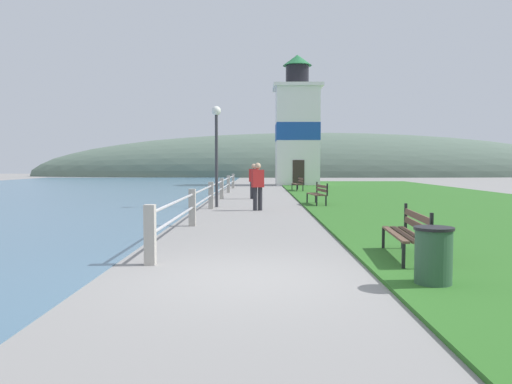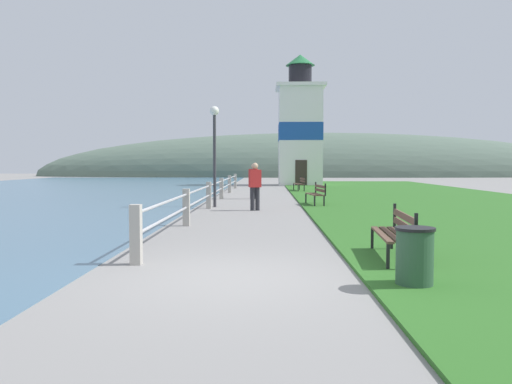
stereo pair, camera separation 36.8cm
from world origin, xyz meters
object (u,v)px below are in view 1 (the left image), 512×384
object	(u,v)px
lighthouse	(297,129)
person_strolling	(258,185)
lamp_post	(216,137)
park_bench_near	(409,230)
person_by_railing	(254,180)
park_bench_far	(299,183)
trash_bin	(433,257)
park_bench_midway	(318,193)

from	to	relation	value
lighthouse	person_strolling	size ratio (longest dim) A/B	5.95
lamp_post	park_bench_near	bearing A→B (deg)	-68.46
person_by_railing	lamp_post	bearing A→B (deg)	176.69
lighthouse	lamp_post	bearing A→B (deg)	-102.87
park_bench_far	lamp_post	bearing A→B (deg)	64.45
park_bench_far	person_by_railing	bearing A→B (deg)	62.30
park_bench_near	person_strolling	size ratio (longest dim) A/B	1.13
park_bench_near	lighthouse	world-z (taller)	lighthouse
lighthouse	person_by_railing	xyz separation A→B (m)	(-3.29, -15.92, -3.56)
park_bench_near	trash_bin	bearing A→B (deg)	87.65
park_bench_midway	park_bench_far	xyz separation A→B (m)	(0.03, 10.59, 0.00)
park_bench_near	lighthouse	distance (m)	31.69
park_bench_near	park_bench_midway	size ratio (longest dim) A/B	1.11
park_bench_far	trash_bin	bearing A→B (deg)	84.49
park_bench_near	park_bench_far	distance (m)	22.14
person_strolling	person_by_railing	world-z (taller)	person_strolling
park_bench_far	person_strolling	distance (m)	12.93
park_bench_far	person_strolling	bearing A→B (deg)	73.47
park_bench_midway	park_bench_near	bearing A→B (deg)	83.70
person_strolling	park_bench_near	bearing A→B (deg)	177.37
park_bench_near	lighthouse	xyz separation A→B (m)	(0.39, 31.44, 3.95)
lamp_post	lighthouse	bearing A→B (deg)	77.13
person_strolling	lamp_post	xyz separation A→B (m)	(-1.62, 1.45, 1.79)
park_bench_midway	lighthouse	distance (m)	20.29
park_bench_near	park_bench_midway	world-z (taller)	same
park_bench_near	lighthouse	bearing A→B (deg)	-86.18
park_bench_midway	lamp_post	xyz separation A→B (m)	(-4.09, -0.64, 2.20)
lighthouse	trash_bin	bearing A→B (deg)	-91.06
person_by_railing	person_strolling	bearing A→B (deg)	-164.30
park_bench_far	lamp_post	distance (m)	12.16
person_strolling	park_bench_midway	bearing A→B (deg)	-68.04
lighthouse	person_by_railing	size ratio (longest dim) A/B	6.06
lamp_post	park_bench_far	bearing A→B (deg)	69.86
park_bench_midway	lighthouse	world-z (taller)	lighthouse
park_bench_near	person_by_railing	distance (m)	15.80
person_strolling	park_bench_far	bearing A→B (deg)	-29.58
lighthouse	person_strolling	distance (m)	22.48
lamp_post	person_by_railing	bearing A→B (deg)	73.05
park_bench_near	lamp_post	distance (m)	11.94
trash_bin	lamp_post	world-z (taller)	lamp_post
park_bench_far	lamp_post	world-z (taller)	lamp_post
park_bench_midway	lighthouse	bearing A→B (deg)	-99.14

